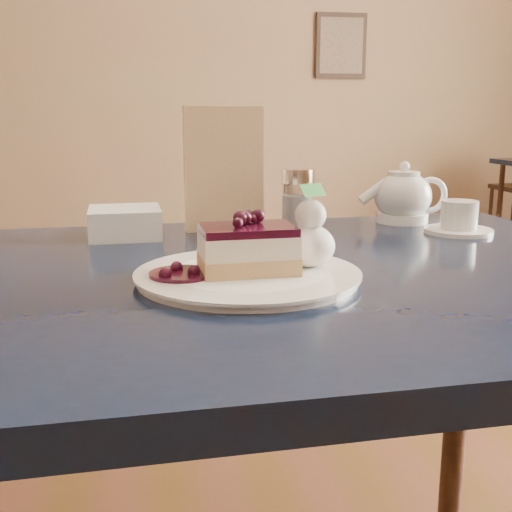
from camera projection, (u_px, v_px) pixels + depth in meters
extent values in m
cube|color=#93654B|center=(132.00, 55.00, 5.37)|extent=(8.00, 0.02, 3.00)
cube|color=black|center=(341.00, 46.00, 5.60)|extent=(0.45, 0.03, 0.55)
cube|color=black|center=(241.00, 285.00, 0.94)|extent=(1.34, 0.92, 0.04)
cylinder|color=black|center=(457.00, 398.00, 1.50)|extent=(0.05, 0.05, 0.77)
cylinder|color=white|center=(248.00, 276.00, 0.88)|extent=(0.30, 0.30, 0.01)
cube|color=tan|center=(248.00, 263.00, 0.88)|extent=(0.13, 0.10, 0.02)
cube|color=white|center=(248.00, 244.00, 0.87)|extent=(0.13, 0.10, 0.03)
cube|color=black|center=(248.00, 229.00, 0.87)|extent=(0.13, 0.09, 0.01)
ellipsoid|color=white|center=(310.00, 246.00, 0.91)|extent=(0.07, 0.07, 0.06)
cylinder|color=black|center=(181.00, 274.00, 0.86)|extent=(0.09, 0.09, 0.01)
cylinder|color=white|center=(458.00, 231.00, 1.23)|extent=(0.13, 0.13, 0.01)
cylinder|color=white|center=(459.00, 215.00, 1.22)|extent=(0.07, 0.07, 0.05)
ellipsoid|color=white|center=(403.00, 198.00, 1.34)|extent=(0.12, 0.12, 0.10)
cylinder|color=white|center=(404.00, 171.00, 1.33)|extent=(0.06, 0.06, 0.01)
cylinder|color=white|center=(366.00, 199.00, 1.33)|extent=(0.07, 0.02, 0.05)
cube|color=#F9F3CE|center=(224.00, 169.00, 1.24)|extent=(0.15, 0.04, 0.24)
cylinder|color=white|center=(297.00, 206.00, 1.26)|extent=(0.06, 0.06, 0.09)
cylinder|color=silver|center=(298.00, 176.00, 1.25)|extent=(0.06, 0.06, 0.03)
cube|color=white|center=(125.00, 222.00, 1.19)|extent=(0.14, 0.14, 0.05)
cylinder|color=black|center=(500.00, 205.00, 5.04)|extent=(0.04, 0.04, 0.65)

